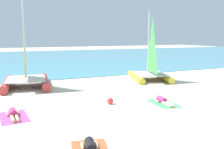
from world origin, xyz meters
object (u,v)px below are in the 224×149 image
Objects in this scene: sailboat_yellow at (150,70)px; sailboat_red at (26,74)px; towel_center_right at (164,103)px; sunbather_center_left at (91,148)px; sunbather_leftmost at (13,114)px; beach_ball at (110,101)px; towel_leftmost at (14,117)px; sunbather_center_right at (163,101)px.

sailboat_red is at bearing -170.38° from sailboat_yellow.
sailboat_red is at bearing 129.67° from towel_center_right.
sunbather_center_left is at bearing -145.74° from towel_center_right.
sunbather_center_left is at bearing -113.84° from sailboat_yellow.
sunbather_leftmost is (-10.26, -5.20, -0.68)m from sailboat_yellow.
beach_ball is at bearing -54.17° from sailboat_red.
sailboat_yellow reaches higher than sunbather_leftmost.
sailboat_yellow is at bearing 42.00° from beach_ball.
towel_leftmost is at bearing -93.10° from sailboat_red.
sailboat_red is 9.50m from towel_center_right.
towel_leftmost is 5.93× the size of beach_ball.
beach_ball is (-5.66, -5.10, -0.65)m from sailboat_yellow.
sailboat_yellow is at bearing 62.09° from sunbather_center_left.
towel_center_right is at bearing -100.02° from sailboat_yellow.
beach_ball is at bearing 2.16° from towel_leftmost.
towel_center_right is at bearing -43.56° from sailboat_red.
towel_leftmost is 4.60m from beach_ball.
sunbather_leftmost is 1.00× the size of sunbather_center_right.
towel_leftmost is at bearing -90.00° from sunbather_leftmost.
sailboat_yellow is at bearing -0.47° from sailboat_red.
beach_ball is at bearing 164.67° from sunbather_center_right.
sunbather_center_left is at bearing -140.21° from sunbather_center_right.
sunbather_center_right is (0.01, 0.07, 0.13)m from towel_center_right.
towel_center_right is 5.93× the size of beach_ball.
sunbather_leftmost is (-1.12, -6.36, -0.78)m from sailboat_red.
sunbather_center_right is at bearing -100.23° from sailboat_yellow.
sunbather_leftmost is 7.22m from towel_center_right.
sailboat_red is at bearing 119.06° from beach_ball.
sunbather_center_left is at bearing -66.31° from towel_leftmost.
sunbather_center_left is at bearing -70.46° from sunbather_leftmost.
towel_center_right is (7.16, -0.91, -0.13)m from sunbather_leftmost.
sailboat_yellow is at bearing 23.02° from sunbather_leftmost.
towel_center_right is 2.76m from beach_ball.
beach_ball is (2.66, 4.58, 0.03)m from sunbather_center_left.
towel_leftmost is 7.20m from sunbather_center_right.
sailboat_yellow is 6.90m from towel_center_right.
sunbather_center_right is at bearing -20.39° from beach_ball.
sailboat_yellow is 12.78m from sunbather_center_left.
sunbather_center_right is at bearing 47.52° from sunbather_center_left.
towel_leftmost is 7.20m from towel_center_right.
sailboat_yellow is 3.47× the size of sunbather_leftmost.
sunbather_leftmost is at bearing 126.22° from sunbather_center_left.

